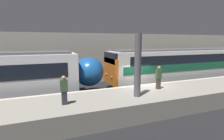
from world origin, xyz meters
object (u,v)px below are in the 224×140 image
at_px(support_pillar_near, 138,66).
at_px(train_boxy, 198,65).
at_px(person_walking, 159,77).
at_px(person_waiting, 64,90).

height_order(support_pillar_near, train_boxy, support_pillar_near).
bearing_deg(train_boxy, person_walking, -153.14).
relative_size(support_pillar_near, train_boxy, 0.18).
distance_m(support_pillar_near, person_walking, 2.58).
xyz_separation_m(person_waiting, person_walking, (6.42, 0.75, 0.03)).
height_order(train_boxy, person_waiting, train_boxy).
height_order(person_waiting, person_walking, person_walking).
distance_m(train_boxy, person_walking, 9.09).
xyz_separation_m(train_boxy, person_walking, (-8.11, -4.10, 0.09)).
bearing_deg(train_boxy, person_waiting, -161.53).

